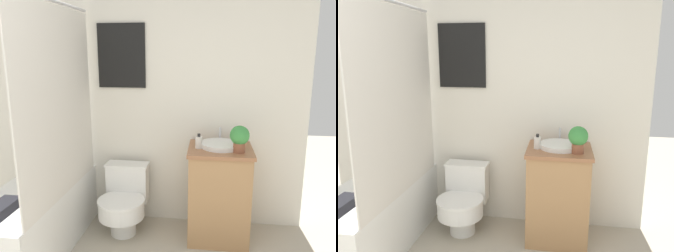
% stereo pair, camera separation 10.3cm
% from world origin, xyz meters
% --- Properties ---
extents(wall_back, '(3.08, 0.07, 2.50)m').
position_xyz_m(wall_back, '(-0.00, 2.38, 1.26)').
color(wall_back, silver).
rests_on(wall_back, ground_plane).
extents(shower_area, '(0.60, 1.33, 1.98)m').
position_xyz_m(shower_area, '(-0.73, 1.68, 0.31)').
color(shower_area, white).
rests_on(shower_area, ground_plane).
extents(toilet, '(0.41, 0.54, 0.60)m').
position_xyz_m(toilet, '(-0.08, 2.08, 0.30)').
color(toilet, white).
rests_on(toilet, ground_plane).
extents(vanity, '(0.54, 0.50, 0.82)m').
position_xyz_m(vanity, '(0.77, 2.09, 0.41)').
color(vanity, '#AD7F51').
rests_on(vanity, ground_plane).
extents(sink, '(0.34, 0.38, 0.13)m').
position_xyz_m(sink, '(0.77, 2.11, 0.84)').
color(sink, white).
rests_on(sink, vanity).
extents(soap_bottle, '(0.06, 0.06, 0.13)m').
position_xyz_m(soap_bottle, '(0.58, 2.06, 0.88)').
color(soap_bottle, silver).
rests_on(soap_bottle, vanity).
extents(potted_plant, '(0.16, 0.16, 0.22)m').
position_xyz_m(potted_plant, '(0.91, 1.98, 0.95)').
color(potted_plant, brown).
rests_on(potted_plant, vanity).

